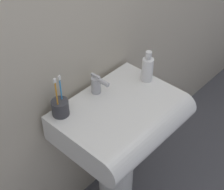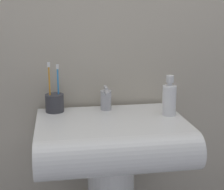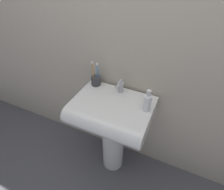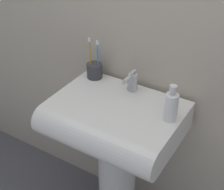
% 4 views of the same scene
% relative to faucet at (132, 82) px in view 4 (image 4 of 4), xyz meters
% --- Properties ---
extents(wall_back, '(5.00, 0.05, 2.40)m').
position_rel_faucet_xyz_m(wall_back, '(-0.00, 0.11, 0.31)').
color(wall_back, '#B7AD99').
rests_on(wall_back, ground).
extents(sink_pedestal, '(0.20, 0.20, 0.69)m').
position_rel_faucet_xyz_m(sink_pedestal, '(-0.00, -0.13, -0.54)').
color(sink_pedestal, white).
rests_on(sink_pedestal, ground).
extents(sink_basin, '(0.61, 0.47, 0.15)m').
position_rel_faucet_xyz_m(sink_basin, '(-0.00, -0.18, -0.13)').
color(sink_basin, white).
rests_on(sink_basin, sink_pedestal).
extents(faucet, '(0.05, 0.11, 0.10)m').
position_rel_faucet_xyz_m(faucet, '(0.00, 0.00, 0.00)').
color(faucet, '#B7B7BC').
rests_on(faucet, sink_basin).
extents(toothbrush_cup, '(0.08, 0.08, 0.22)m').
position_rel_faucet_xyz_m(toothbrush_cup, '(-0.23, 0.01, -0.01)').
color(toothbrush_cup, '#38383D').
rests_on(toothbrush_cup, sink_basin).
extents(soap_bottle, '(0.06, 0.06, 0.17)m').
position_rel_faucet_xyz_m(soap_bottle, '(0.25, -0.12, 0.02)').
color(soap_bottle, white).
rests_on(soap_bottle, sink_basin).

